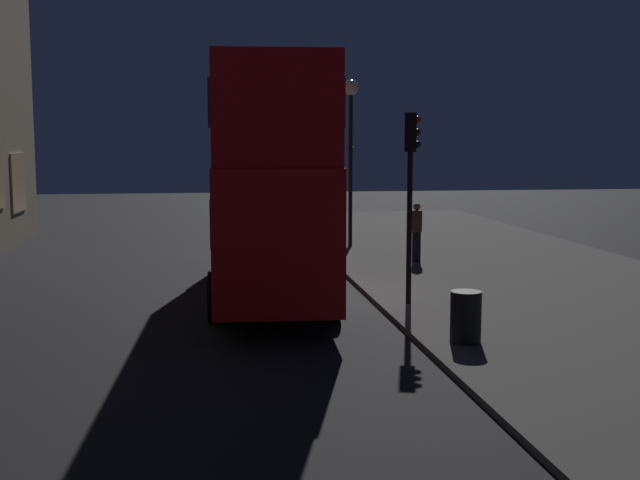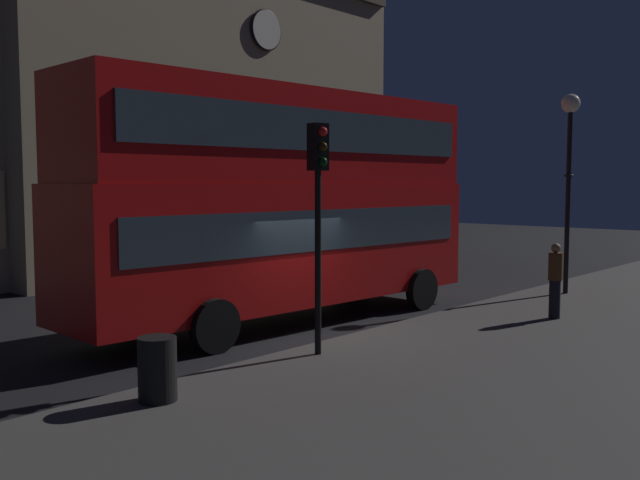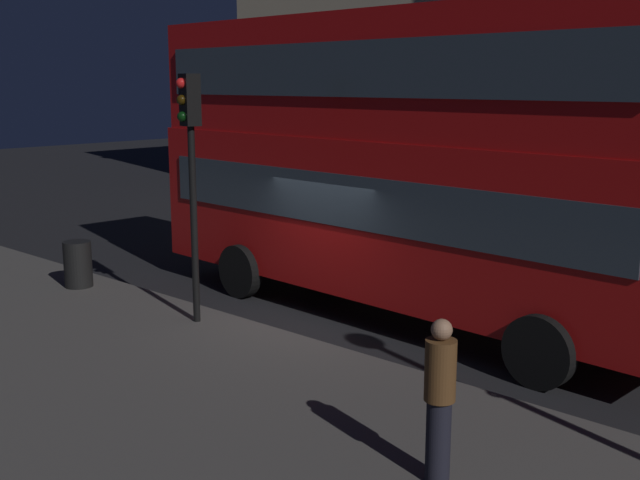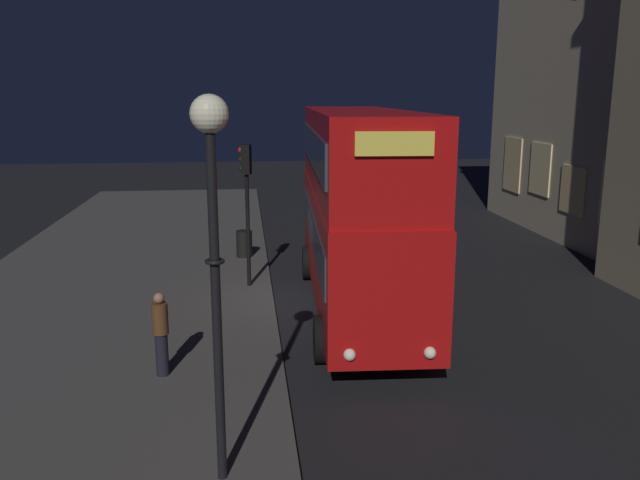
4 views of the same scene
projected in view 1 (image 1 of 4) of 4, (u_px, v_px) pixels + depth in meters
ground_plane at (328, 299)px, 19.61m from camera, size 80.00×80.00×0.00m
sidewalk_slab at (551, 290)px, 20.40m from camera, size 44.00×9.28×0.12m
double_decker_bus at (270, 171)px, 19.79m from camera, size 10.98×3.15×5.37m
traffic_light_near_kerb at (411, 168)px, 18.13m from camera, size 0.37×0.39×4.23m
street_lamp at (351, 123)px, 27.96m from camera, size 0.52×0.52×5.65m
pedestrian at (417, 231)px, 24.77m from camera, size 0.32×0.32×1.76m
litter_bin at (466, 317)px, 14.89m from camera, size 0.56×0.56×0.94m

